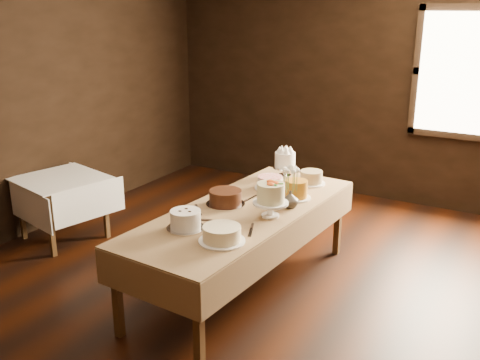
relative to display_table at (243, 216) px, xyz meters
name	(u,v)px	position (x,y,z in m)	size (l,w,h in m)	color
floor	(228,293)	(-0.07, -0.14, -0.67)	(5.00, 6.00, 0.01)	black
wall_back	(356,84)	(-0.07, 2.86, 0.73)	(5.00, 0.02, 2.80)	black
wall_left	(11,102)	(-2.57, -0.14, 0.73)	(0.02, 6.00, 2.80)	black
window	(472,74)	(1.23, 2.80, 0.93)	(1.10, 0.05, 1.30)	#FFEABF
display_table	(243,216)	(0.00, 0.00, 0.00)	(1.06, 2.40, 0.73)	#402812
side_table	(61,185)	(-2.13, -0.01, -0.09)	(0.94, 0.94, 0.66)	#402812
cake_meringue	(285,165)	(-0.10, 0.98, 0.17)	(0.24, 0.24, 0.25)	silver
cake_speckled	(311,178)	(0.21, 0.90, 0.11)	(0.29, 0.29, 0.12)	white
cake_lattice	(270,183)	(-0.06, 0.58, 0.10)	(0.29, 0.29, 0.11)	white
cake_caramel	(296,190)	(0.26, 0.46, 0.13)	(0.27, 0.27, 0.16)	white
cake_chocolate	(225,198)	(-0.18, 0.02, 0.11)	(0.34, 0.34, 0.13)	silver
cake_flowers	(271,202)	(0.26, -0.03, 0.18)	(0.28, 0.28, 0.29)	white
cake_swirl	(186,220)	(-0.17, -0.57, 0.12)	(0.29, 0.29, 0.15)	silver
cake_cream	(222,234)	(0.18, -0.63, 0.11)	(0.38, 0.38, 0.12)	white
cake_server_a	(222,221)	(-0.02, -0.31, 0.06)	(0.24, 0.03, 0.01)	silver
cake_server_b	(250,233)	(0.29, -0.39, 0.06)	(0.24, 0.03, 0.01)	silver
cake_server_c	(252,198)	(-0.07, 0.28, 0.06)	(0.24, 0.03, 0.01)	silver
cake_server_d	(281,206)	(0.23, 0.23, 0.06)	(0.24, 0.03, 0.01)	silver
cake_server_e	(199,212)	(-0.27, -0.24, 0.06)	(0.24, 0.03, 0.01)	silver
flower_vase	(290,199)	(0.31, 0.23, 0.12)	(0.14, 0.14, 0.14)	#2D2823
flower_bouquet	(291,177)	(0.31, 0.23, 0.32)	(0.14, 0.14, 0.20)	white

